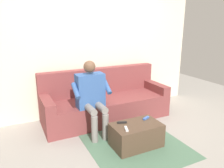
{
  "coord_description": "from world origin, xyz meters",
  "views": [
    {
      "loc": [
        1.58,
        3.41,
        1.76
      ],
      "look_at": [
        0.0,
        0.16,
        0.75
      ],
      "focal_mm": 35.06,
      "sensor_mm": 36.0,
      "label": 1
    }
  ],
  "objects_px": {
    "person_solo_seated": "(92,94)",
    "remote_blue": "(146,118)",
    "remote_white": "(126,129)",
    "remote_black": "(122,122)",
    "couch": "(105,103)",
    "coffee_table": "(136,135)"
  },
  "relations": [
    {
      "from": "remote_blue",
      "to": "remote_black",
      "type": "xyz_separation_m",
      "value": [
        0.4,
        -0.03,
        -0.0
      ]
    },
    {
      "from": "coffee_table",
      "to": "person_solo_seated",
      "type": "height_order",
      "value": "person_solo_seated"
    },
    {
      "from": "coffee_table",
      "to": "remote_white",
      "type": "bearing_deg",
      "value": 19.63
    },
    {
      "from": "remote_blue",
      "to": "remote_white",
      "type": "bearing_deg",
      "value": 179.02
    },
    {
      "from": "couch",
      "to": "remote_black",
      "type": "distance_m",
      "value": 1.0
    },
    {
      "from": "remote_white",
      "to": "remote_black",
      "type": "distance_m",
      "value": 0.2
    },
    {
      "from": "remote_white",
      "to": "remote_blue",
      "type": "relative_size",
      "value": 1.1
    },
    {
      "from": "person_solo_seated",
      "to": "remote_black",
      "type": "distance_m",
      "value": 0.7
    },
    {
      "from": "remote_white",
      "to": "remote_black",
      "type": "bearing_deg",
      "value": 6.57
    },
    {
      "from": "coffee_table",
      "to": "remote_white",
      "type": "relative_size",
      "value": 5.18
    },
    {
      "from": "person_solo_seated",
      "to": "remote_black",
      "type": "xyz_separation_m",
      "value": [
        -0.25,
        0.58,
        -0.3
      ]
    },
    {
      "from": "couch",
      "to": "person_solo_seated",
      "type": "xyz_separation_m",
      "value": [
        0.42,
        0.41,
        0.36
      ]
    },
    {
      "from": "couch",
      "to": "remote_white",
      "type": "distance_m",
      "value": 1.21
    },
    {
      "from": "remote_white",
      "to": "couch",
      "type": "bearing_deg",
      "value": 7.84
    },
    {
      "from": "person_solo_seated",
      "to": "remote_blue",
      "type": "bearing_deg",
      "value": 136.89
    },
    {
      "from": "person_solo_seated",
      "to": "remote_white",
      "type": "distance_m",
      "value": 0.86
    },
    {
      "from": "person_solo_seated",
      "to": "remote_white",
      "type": "xyz_separation_m",
      "value": [
        -0.21,
        0.77,
        -0.3
      ]
    },
    {
      "from": "person_solo_seated",
      "to": "remote_blue",
      "type": "height_order",
      "value": "person_solo_seated"
    },
    {
      "from": "couch",
      "to": "remote_blue",
      "type": "relative_size",
      "value": 18.58
    },
    {
      "from": "coffee_table",
      "to": "person_solo_seated",
      "type": "distance_m",
      "value": 0.95
    },
    {
      "from": "person_solo_seated",
      "to": "coffee_table",
      "type": "bearing_deg",
      "value": 120.97
    },
    {
      "from": "couch",
      "to": "person_solo_seated",
      "type": "height_order",
      "value": "person_solo_seated"
    }
  ]
}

